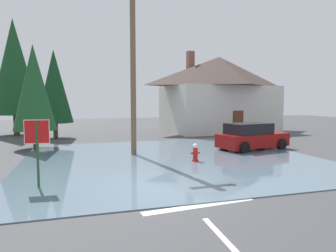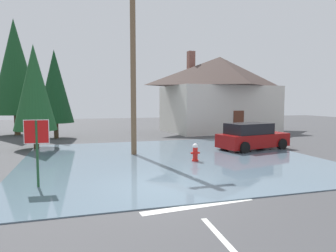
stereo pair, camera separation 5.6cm
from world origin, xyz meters
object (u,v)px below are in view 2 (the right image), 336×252
Objects in this scene: stop_sign_near at (37,139)px; pine_tree_far_center at (55,86)px; fire_hydrant at (195,153)px; parked_car at (252,137)px; utility_pole at (133,57)px; pine_tree_tall_left at (15,67)px; pine_tree_mid_left at (34,88)px; house at (219,93)px.

pine_tree_far_center reaches higher than stop_sign_near.
fire_hydrant is at bearing -58.72° from pine_tree_far_center.
parked_car is 14.63m from pine_tree_far_center.
utility_pole is 14.11m from pine_tree_tall_left.
pine_tree_mid_left is at bearing -73.29° from pine_tree_tall_left.
house is 16.32m from pine_tree_mid_left.
pine_tree_mid_left is at bearing 144.33° from utility_pole.
stop_sign_near reaches higher than parked_car.
house is at bearing 46.13° from utility_pole.
pine_tree_tall_left is (-10.04, 14.44, 5.12)m from fire_hydrant.
pine_tree_far_center is (-4.40, 8.62, -1.14)m from utility_pole.
house is (7.39, 12.78, 3.13)m from fire_hydrant.
pine_tree_far_center is at bearing -45.06° from pine_tree_tall_left.
parked_car is (4.45, 2.41, 0.32)m from fire_hydrant.
utility_pole is at bearing 178.56° from parked_car.
parked_car is 0.68× the size of pine_tree_far_center.
pine_tree_tall_left is (-17.42, 1.66, 1.99)m from house.
parked_car is at bearing -1.44° from utility_pole.
house is 11.14m from parked_car.
house is at bearing 47.93° from stop_sign_near.
pine_tree_tall_left reaches higher than pine_tree_far_center.
pine_tree_far_center is (0.78, 4.91, 0.30)m from pine_tree_mid_left.
fire_hydrant is at bearing -39.69° from pine_tree_mid_left.
utility_pole is 1.59× the size of pine_tree_mid_left.
pine_tree_far_center is at bearing 117.01° from utility_pole.
parked_car is (10.90, 4.95, -0.85)m from stop_sign_near.
stop_sign_near is at bearing -128.16° from utility_pole.
utility_pole is 14.22m from house.
fire_hydrant is 0.09× the size of pine_tree_tall_left.
stop_sign_near is at bearing -88.46° from pine_tree_far_center.
fire_hydrant is at bearing -55.20° from pine_tree_tall_left.
parked_car is (6.87, -0.17, -4.29)m from utility_pole.
pine_tree_tall_left is at bearing 101.95° from stop_sign_near.
parked_car is 0.74× the size of pine_tree_mid_left.
stop_sign_near is 12.00m from parked_car.
house is 1.15× the size of pine_tree_tall_left.
utility_pole is at bearing -57.27° from pine_tree_tall_left.
stop_sign_near is at bearing -158.48° from fire_hydrant.
pine_tree_far_center is at bearing 121.28° from fire_hydrant.
pine_tree_far_center reaches higher than parked_car.
fire_hydrant is 0.13× the size of pine_tree_far_center.
pine_tree_tall_left is at bearing 140.30° from parked_car.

